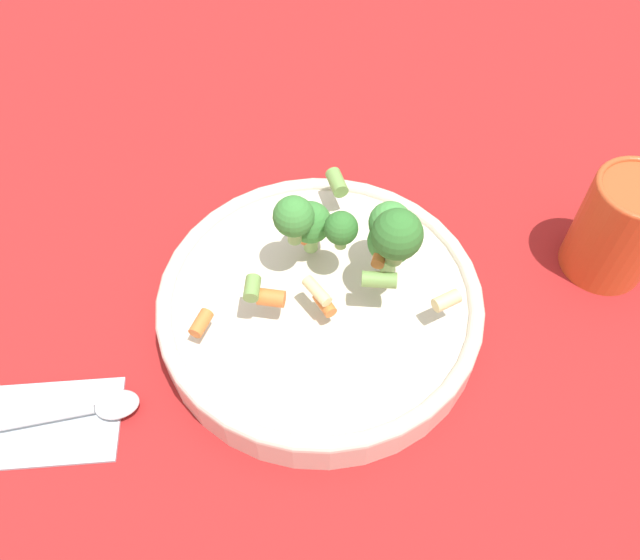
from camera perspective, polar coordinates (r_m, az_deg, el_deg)
ground_plane at (r=0.57m, az=-0.00°, el=-3.42°), size 3.00×3.00×0.00m
bowl at (r=0.55m, az=-0.00°, el=-2.18°), size 0.29×0.29×0.04m
pasta_salad at (r=0.52m, az=3.38°, el=4.26°), size 0.22×0.19×0.09m
cup at (r=0.63m, az=25.78°, el=4.41°), size 0.08×0.08×0.11m
napkin at (r=0.57m, az=-23.45°, el=-11.84°), size 0.13×0.10×0.01m
spoon at (r=0.55m, az=-22.05°, el=-11.29°), size 0.18×0.08×0.01m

